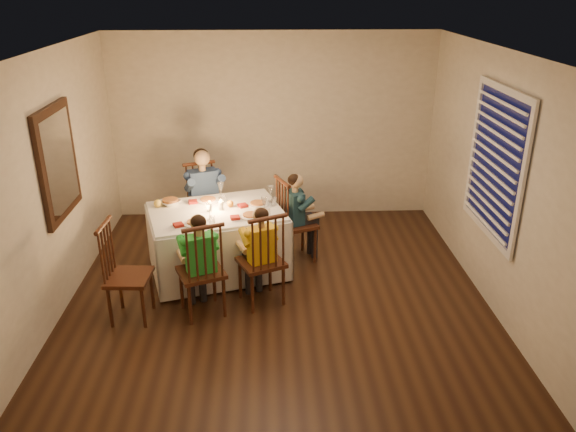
{
  "coord_description": "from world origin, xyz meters",
  "views": [
    {
      "loc": [
        -0.1,
        -5.24,
        3.22
      ],
      "look_at": [
        0.12,
        0.15,
        0.93
      ],
      "focal_mm": 35.0,
      "sensor_mm": 36.0,
      "label": 1
    }
  ],
  "objects_px": {
    "dining_table": "(217,228)",
    "chair_end": "(296,258)",
    "adult": "(207,243)",
    "child_teal": "(296,258)",
    "chair_adult": "(207,243)",
    "chair_near_right": "(262,301)",
    "chair_near_left": "(204,312)",
    "child_green": "(204,312)",
    "chair_extra": "(134,317)",
    "serving_bowl": "(170,202)",
    "child_yellow": "(262,301)"
  },
  "relations": [
    {
      "from": "chair_near_right",
      "to": "serving_bowl",
      "type": "relative_size",
      "value": 4.64
    },
    {
      "from": "chair_end",
      "to": "serving_bowl",
      "type": "xyz_separation_m",
      "value": [
        -1.48,
        -0.1,
        0.81
      ]
    },
    {
      "from": "chair_near_right",
      "to": "child_green",
      "type": "xyz_separation_m",
      "value": [
        -0.61,
        -0.2,
        0.0
      ]
    },
    {
      "from": "chair_extra",
      "to": "adult",
      "type": "distance_m",
      "value": 1.84
    },
    {
      "from": "chair_near_left",
      "to": "chair_near_right",
      "type": "bearing_deg",
      "value": 175.9
    },
    {
      "from": "adult",
      "to": "child_yellow",
      "type": "height_order",
      "value": "adult"
    },
    {
      "from": "chair_adult",
      "to": "adult",
      "type": "relative_size",
      "value": 0.84
    },
    {
      "from": "dining_table",
      "to": "child_green",
      "type": "xyz_separation_m",
      "value": [
        -0.09,
        -0.89,
        -0.56
      ]
    },
    {
      "from": "chair_end",
      "to": "chair_adult",
      "type": "bearing_deg",
      "value": 45.58
    },
    {
      "from": "chair_adult",
      "to": "chair_near_right",
      "type": "xyz_separation_m",
      "value": [
        0.73,
        -1.48,
        0.0
      ]
    },
    {
      "from": "child_yellow",
      "to": "chair_extra",
      "type": "bearing_deg",
      "value": -12.97
    },
    {
      "from": "child_green",
      "to": "chair_extra",
      "type": "bearing_deg",
      "value": -16.67
    },
    {
      "from": "child_yellow",
      "to": "child_teal",
      "type": "bearing_deg",
      "value": -137.59
    },
    {
      "from": "child_yellow",
      "to": "child_green",
      "type": "bearing_deg",
      "value": -6.32
    },
    {
      "from": "adult",
      "to": "child_teal",
      "type": "bearing_deg",
      "value": -43.69
    },
    {
      "from": "chair_extra",
      "to": "chair_near_left",
      "type": "bearing_deg",
      "value": -81.22
    },
    {
      "from": "dining_table",
      "to": "chair_end",
      "type": "height_order",
      "value": "dining_table"
    },
    {
      "from": "dining_table",
      "to": "child_green",
      "type": "relative_size",
      "value": 1.56
    },
    {
      "from": "chair_near_right",
      "to": "chair_end",
      "type": "bearing_deg",
      "value": -137.59
    },
    {
      "from": "adult",
      "to": "child_yellow",
      "type": "bearing_deg",
      "value": -84.48
    },
    {
      "from": "chair_adult",
      "to": "child_yellow",
      "type": "distance_m",
      "value": 1.65
    },
    {
      "from": "chair_end",
      "to": "child_yellow",
      "type": "relative_size",
      "value": 0.97
    },
    {
      "from": "chair_near_left",
      "to": "child_green",
      "type": "relative_size",
      "value": 0.96
    },
    {
      "from": "chair_near_right",
      "to": "child_green",
      "type": "distance_m",
      "value": 0.64
    },
    {
      "from": "chair_near_right",
      "to": "child_teal",
      "type": "bearing_deg",
      "value": -137.59
    },
    {
      "from": "child_green",
      "to": "child_yellow",
      "type": "bearing_deg",
      "value": 175.9
    },
    {
      "from": "chair_adult",
      "to": "chair_end",
      "type": "height_order",
      "value": "same"
    },
    {
      "from": "chair_near_left",
      "to": "child_green",
      "type": "height_order",
      "value": "child_green"
    },
    {
      "from": "adult",
      "to": "dining_table",
      "type": "bearing_deg",
      "value": -95.64
    },
    {
      "from": "dining_table",
      "to": "child_teal",
      "type": "relative_size",
      "value": 1.57
    },
    {
      "from": "chair_near_right",
      "to": "child_yellow",
      "type": "relative_size",
      "value": 0.97
    },
    {
      "from": "chair_end",
      "to": "child_green",
      "type": "xyz_separation_m",
      "value": [
        -1.03,
        -1.18,
        0.0
      ]
    },
    {
      "from": "dining_table",
      "to": "chair_adult",
      "type": "distance_m",
      "value": 0.99
    },
    {
      "from": "child_teal",
      "to": "serving_bowl",
      "type": "bearing_deg",
      "value": 72.41
    },
    {
      "from": "dining_table",
      "to": "child_yellow",
      "type": "distance_m",
      "value": 1.03
    },
    {
      "from": "chair_end",
      "to": "child_teal",
      "type": "bearing_deg",
      "value": 158.61
    },
    {
      "from": "child_green",
      "to": "adult",
      "type": "bearing_deg",
      "value": -107.95
    },
    {
      "from": "chair_near_right",
      "to": "adult",
      "type": "xyz_separation_m",
      "value": [
        -0.73,
        1.48,
        0.0
      ]
    },
    {
      "from": "child_green",
      "to": "child_yellow",
      "type": "xyz_separation_m",
      "value": [
        0.61,
        0.2,
        0.0
      ]
    },
    {
      "from": "chair_end",
      "to": "adult",
      "type": "xyz_separation_m",
      "value": [
        -1.15,
        0.49,
        0.0
      ]
    },
    {
      "from": "child_teal",
      "to": "chair_near_right",
      "type": "bearing_deg",
      "value": 135.27
    },
    {
      "from": "child_teal",
      "to": "chair_end",
      "type": "bearing_deg",
      "value": -21.39
    },
    {
      "from": "chair_near_left",
      "to": "child_green",
      "type": "xyz_separation_m",
      "value": [
        0.0,
        0.0,
        0.0
      ]
    },
    {
      "from": "chair_extra",
      "to": "adult",
      "type": "relative_size",
      "value": 0.83
    },
    {
      "from": "chair_near_left",
      "to": "chair_end",
      "type": "relative_size",
      "value": 1.0
    },
    {
      "from": "child_green",
      "to": "serving_bowl",
      "type": "height_order",
      "value": "serving_bowl"
    },
    {
      "from": "chair_near_left",
      "to": "child_yellow",
      "type": "bearing_deg",
      "value": 175.9
    },
    {
      "from": "adult",
      "to": "serving_bowl",
      "type": "distance_m",
      "value": 1.06
    },
    {
      "from": "dining_table",
      "to": "serving_bowl",
      "type": "distance_m",
      "value": 0.63
    },
    {
      "from": "adult",
      "to": "serving_bowl",
      "type": "xyz_separation_m",
      "value": [
        -0.33,
        -0.59,
        0.81
      ]
    }
  ]
}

